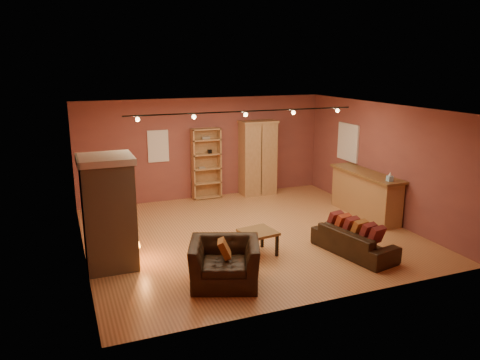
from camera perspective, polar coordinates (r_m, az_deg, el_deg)
name	(u,v)px	position (r m, az deg, el deg)	size (l,w,h in m)	color
floor	(249,234)	(10.55, 1.07, -6.60)	(7.00, 7.00, 0.00)	#AA6A3C
ceiling	(249,108)	(9.91, 1.15, 8.72)	(7.00, 7.00, 0.00)	brown
back_wall	(204,148)	(13.13, -4.37, 3.87)	(7.00, 0.02, 2.80)	brown
left_wall	(79,189)	(9.40, -18.99, -1.04)	(0.02, 6.50, 2.80)	brown
right_wall	(381,161)	(11.90, 16.87, 2.22)	(0.02, 6.50, 2.80)	brown
fireplace	(109,212)	(8.94, -15.68, -3.82)	(1.01, 0.98, 2.12)	tan
back_window	(158,146)	(12.77, -9.95, 4.09)	(0.56, 0.04, 0.86)	white
bookcase	(206,163)	(13.11, -4.20, 2.11)	(0.81, 0.32, 1.98)	tan
armoire	(258,158)	(13.47, 2.18, 2.75)	(1.05, 0.60, 2.14)	tan
bar_counter	(365,194)	(12.03, 15.03, -1.63)	(0.62, 2.32, 1.11)	#AD7E4F
tissue_box	(390,177)	(11.15, 17.81, 0.32)	(0.13, 0.13, 0.22)	#94CAEC
right_window	(348,142)	(12.94, 13.03, 4.52)	(0.05, 0.90, 1.00)	white
loveseat	(354,236)	(9.66, 13.74, -6.66)	(0.88, 1.86, 0.75)	black
armchair	(224,256)	(8.13, -1.90, -9.19)	(1.38, 1.14, 1.03)	black
coffee_table	(258,234)	(9.35, 2.22, -6.63)	(0.74, 0.74, 0.49)	brown
track_rail	(246,113)	(10.10, 0.70, 8.20)	(5.20, 0.09, 0.13)	black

